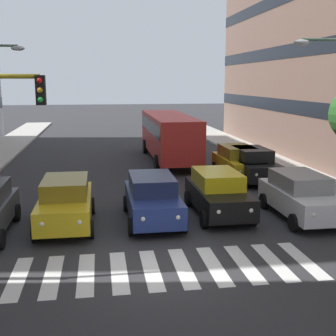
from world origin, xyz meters
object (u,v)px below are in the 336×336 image
object	(u,v)px
bus_behind_traffic	(169,132)
car_2	(152,198)
car_0	(301,195)
car_1	(218,193)
car_3	(66,202)
car_row2_1	(252,164)
car_row2_0	(238,162)

from	to	relation	value
bus_behind_traffic	car_2	bearing A→B (deg)	78.40
car_0	car_2	bearing A→B (deg)	-4.71
car_1	car_0	bearing A→B (deg)	164.06
car_0	car_3	xyz separation A→B (m)	(8.82, -0.43, 0.00)
car_0	car_row2_1	xyz separation A→B (m)	(-0.37, -6.52, 0.00)
car_2	car_row2_0	distance (m)	8.84
car_3	car_row2_1	bearing A→B (deg)	-146.44
car_row2_1	bus_behind_traffic	bearing A→B (deg)	-63.40
car_0	car_1	world-z (taller)	same
car_1	car_2	distance (m)	2.66
car_0	bus_behind_traffic	xyz separation A→B (m)	(3.02, -13.29, 0.97)
car_3	car_row2_0	xyz separation A→B (m)	(-8.67, -6.96, 0.00)
bus_behind_traffic	car_row2_1	bearing A→B (deg)	116.60
car_1	car_3	size ratio (longest dim) A/B	1.00
car_row2_0	bus_behind_traffic	size ratio (longest dim) A/B	0.42
car_2	car_3	xyz separation A→B (m)	(3.17, 0.04, 0.00)
car_row2_0	car_row2_1	size ratio (longest dim) A/B	1.00
car_1	bus_behind_traffic	bearing A→B (deg)	-90.00
car_1	car_3	xyz separation A→B (m)	(5.80, 0.44, 0.00)
car_row2_1	bus_behind_traffic	world-z (taller)	bus_behind_traffic
car_3	bus_behind_traffic	distance (m)	14.14
bus_behind_traffic	car_3	bearing A→B (deg)	65.73
car_1	car_3	distance (m)	5.82
bus_behind_traffic	car_row2_0	bearing A→B (deg)	115.94
car_0	car_row2_1	distance (m)	6.53
car_row2_1	car_row2_0	bearing A→B (deg)	-59.08
car_3	car_0	bearing A→B (deg)	177.24
car_2	car_0	bearing A→B (deg)	175.29
car_1	car_2	world-z (taller)	same
car_1	car_row2_1	xyz separation A→B (m)	(-3.39, -5.66, 0.00)
car_row2_0	car_3	bearing A→B (deg)	38.73
car_0	car_row2_0	distance (m)	7.38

